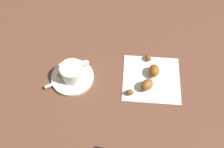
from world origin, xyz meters
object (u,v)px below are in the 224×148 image
Objects in this scene: espresso_cup at (73,71)px; teaspoon at (74,75)px; napkin at (151,79)px; sugar_packet at (65,70)px; croissant at (149,77)px; saucer at (73,77)px.

teaspoon is at bearing -44.66° from espresso_cup.
napkin is (0.23, 0.00, -0.03)m from espresso_cup.
espresso_cup is 1.46× the size of sugar_packet.
teaspoon reaches higher than sugar_packet.
espresso_cup reaches higher than croissant.
espresso_cup is at bearing 179.83° from croissant.
sugar_packet is at bearing 175.80° from croissant.
saucer is at bearing -142.86° from espresso_cup.
sugar_packet is 0.25m from croissant.
teaspoon is (0.00, -0.00, -0.02)m from espresso_cup.
croissant reaches higher than teaspoon.
croissant is (0.22, 0.00, 0.01)m from teaspoon.
sugar_packet is at bearing 147.51° from espresso_cup.
espresso_cup reaches higher than saucer.
saucer is 1.01× the size of teaspoon.
teaspoon reaches higher than napkin.
espresso_cup is at bearing 37.14° from saucer.
croissant reaches higher than napkin.
sugar_packet is at bearing 140.02° from saucer.
teaspoon is 2.23× the size of sugar_packet.
sugar_packet is 0.33× the size of napkin.
saucer is at bearing -179.49° from croissant.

